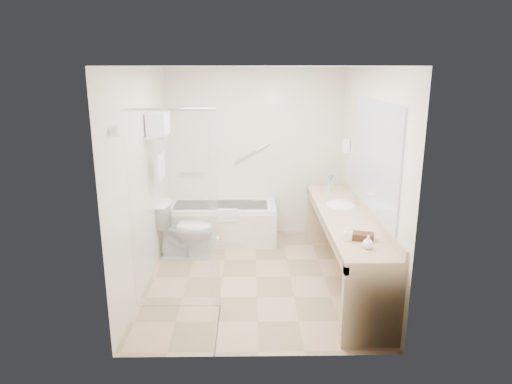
{
  "coord_description": "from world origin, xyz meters",
  "views": [
    {
      "loc": [
        -0.08,
        -5.13,
        2.49
      ],
      "look_at": [
        0.0,
        0.3,
        1.0
      ],
      "focal_mm": 32.0,
      "sensor_mm": 36.0,
      "label": 1
    }
  ],
  "objects_px": {
    "vanity_counter": "(344,232)",
    "water_bottle_left": "(328,182)",
    "bathtub": "(221,223)",
    "amenity_basket": "(363,236)",
    "toilet": "(185,230)"
  },
  "relations": [
    {
      "from": "vanity_counter",
      "to": "amenity_basket",
      "type": "relative_size",
      "value": 13.31
    },
    {
      "from": "vanity_counter",
      "to": "water_bottle_left",
      "type": "bearing_deg",
      "value": 89.81
    },
    {
      "from": "bathtub",
      "to": "vanity_counter",
      "type": "distance_m",
      "value": 2.09
    },
    {
      "from": "vanity_counter",
      "to": "amenity_basket",
      "type": "bearing_deg",
      "value": -89.13
    },
    {
      "from": "bathtub",
      "to": "amenity_basket",
      "type": "xyz_separation_m",
      "value": [
        1.54,
        -2.19,
        0.61
      ]
    },
    {
      "from": "bathtub",
      "to": "amenity_basket",
      "type": "bearing_deg",
      "value": -54.9
    },
    {
      "from": "amenity_basket",
      "to": "water_bottle_left",
      "type": "height_order",
      "value": "water_bottle_left"
    },
    {
      "from": "bathtub",
      "to": "toilet",
      "type": "bearing_deg",
      "value": -127.53
    },
    {
      "from": "bathtub",
      "to": "water_bottle_left",
      "type": "height_order",
      "value": "water_bottle_left"
    },
    {
      "from": "vanity_counter",
      "to": "bathtub",
      "type": "bearing_deg",
      "value": 137.65
    },
    {
      "from": "amenity_basket",
      "to": "water_bottle_left",
      "type": "distance_m",
      "value": 2.01
    },
    {
      "from": "vanity_counter",
      "to": "amenity_basket",
      "type": "distance_m",
      "value": 0.83
    },
    {
      "from": "vanity_counter",
      "to": "water_bottle_left",
      "type": "height_order",
      "value": "water_bottle_left"
    },
    {
      "from": "bathtub",
      "to": "water_bottle_left",
      "type": "bearing_deg",
      "value": -6.62
    },
    {
      "from": "bathtub",
      "to": "toilet",
      "type": "relative_size",
      "value": 2.06
    }
  ]
}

